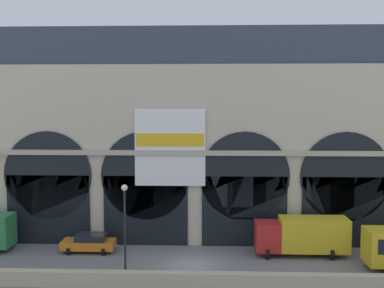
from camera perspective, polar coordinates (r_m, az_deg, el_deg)
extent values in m
plane|color=slate|center=(37.22, 0.09, -14.54)|extent=(200.00, 200.00, 0.00)
cube|color=#BCAD8C|center=(32.84, -0.21, -16.28)|extent=(90.00, 0.70, 1.06)
cube|color=beige|center=(42.80, 0.46, -1.11)|extent=(44.80, 4.98, 15.78)
cube|color=#333D4C|center=(43.14, 0.48, 11.65)|extent=(44.80, 4.38, 3.32)
cube|color=black|center=(43.47, -17.10, -7.67)|extent=(7.37, 0.20, 6.16)
cylinder|color=black|center=(42.91, -17.21, -3.66)|extent=(7.75, 0.20, 7.75)
cube|color=black|center=(41.46, -5.68, -8.09)|extent=(7.37, 0.20, 6.16)
cylinder|color=black|center=(40.88, -5.71, -3.88)|extent=(7.75, 0.20, 7.75)
cube|color=black|center=(41.19, 6.41, -8.18)|extent=(7.37, 0.20, 6.16)
cylinder|color=black|center=(40.60, 6.45, -3.95)|extent=(7.75, 0.20, 7.75)
cube|color=black|center=(42.70, 18.13, -7.93)|extent=(7.37, 0.20, 6.16)
cylinder|color=black|center=(42.13, 18.24, -3.84)|extent=(7.75, 0.20, 7.75)
cube|color=white|center=(40.21, -2.71, -0.41)|extent=(6.10, 0.12, 6.68)
cube|color=yellow|center=(40.07, -2.72, 0.49)|extent=(5.86, 0.04, 1.12)
cube|color=#B6AB91|center=(40.15, 0.34, -1.08)|extent=(44.80, 0.50, 0.44)
cylinder|color=black|center=(44.61, -22.38, -11.03)|extent=(0.28, 0.84, 0.84)
cube|color=orange|center=(40.95, -12.52, -11.87)|extent=(4.40, 1.80, 0.70)
cube|color=black|center=(40.72, -12.23, -11.04)|extent=(2.46, 1.62, 0.55)
cylinder|color=black|center=(40.70, -14.83, -12.54)|extent=(0.28, 0.60, 0.60)
cylinder|color=black|center=(42.18, -14.17, -11.89)|extent=(0.28, 0.60, 0.60)
cylinder|color=black|center=(39.97, -10.74, -12.79)|extent=(0.28, 0.60, 0.60)
cylinder|color=black|center=(41.47, -10.23, -12.11)|extent=(0.28, 0.60, 0.60)
cube|color=red|center=(39.54, 9.20, -11.03)|extent=(2.00, 2.30, 2.30)
cube|color=gold|center=(40.11, 14.62, -10.60)|extent=(5.50, 2.30, 2.70)
cylinder|color=black|center=(38.89, 9.21, -13.09)|extent=(0.28, 0.84, 0.84)
cylinder|color=black|center=(40.84, 8.85, -12.19)|extent=(0.28, 0.84, 0.84)
cylinder|color=black|center=(39.82, 16.70, -12.80)|extent=(0.28, 0.84, 0.84)
cylinder|color=black|center=(41.73, 15.98, -11.95)|extent=(0.28, 0.84, 0.84)
cylinder|color=black|center=(39.85, 22.20, -12.83)|extent=(0.28, 1.00, 1.00)
cylinder|color=black|center=(33.21, -8.18, -11.13)|extent=(0.16, 0.16, 6.50)
sphere|color=#F2EDCC|center=(32.43, -8.26, -5.30)|extent=(0.44, 0.44, 0.44)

